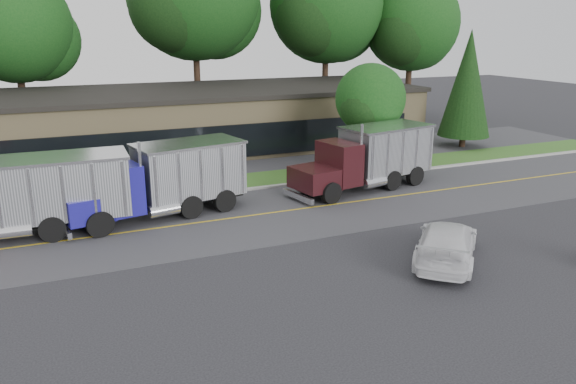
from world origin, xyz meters
name	(u,v)px	position (x,y,z in m)	size (l,w,h in m)	color
ground	(342,296)	(0.00, 0.00, 0.00)	(140.00, 140.00, 0.00)	#38383D
road	(251,216)	(0.00, 9.00, 0.00)	(60.00, 8.00, 0.02)	#4E4E52
center_line	(251,216)	(0.00, 9.00, 0.00)	(60.00, 0.12, 0.01)	gold
curb	(225,193)	(0.00, 13.20, 0.00)	(60.00, 0.30, 0.12)	#9E9E99
grass_verge	(216,185)	(0.00, 15.00, 0.00)	(60.00, 3.40, 0.03)	#296121
far_parking	(194,166)	(0.00, 20.00, 0.00)	(60.00, 7.00, 0.02)	#4E4E52
strip_mall	(199,120)	(2.00, 26.00, 2.00)	(32.00, 12.00, 4.00)	tan
tree_far_b	(16,31)	(-9.86, 34.11, 8.32)	(9.15, 8.61, 13.05)	#382619
tree_far_d	(327,11)	(16.17, 33.13, 10.05)	(11.04, 10.39, 15.75)	#382619
tree_far_e	(412,28)	(24.14, 31.11, 8.60)	(9.45, 8.89, 13.48)	#382619
evergreen_right	(467,83)	(20.00, 18.00, 4.70)	(3.76, 3.76, 8.55)	#382619
tree_verge	(371,102)	(10.07, 15.05, 4.17)	(4.60, 4.33, 6.56)	#382619
dump_truck_red	(31,195)	(-9.38, 10.24, 1.81)	(9.44, 2.87, 3.36)	black
dump_truck_blue	(167,178)	(-3.56, 10.75, 1.81)	(8.80, 4.18, 3.36)	black
dump_truck_maroon	(370,156)	(7.71, 11.07, 1.81)	(8.84, 4.18, 3.36)	black
rally_car	(447,242)	(5.03, 1.01, 0.75)	(2.11, 5.20, 1.51)	silver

